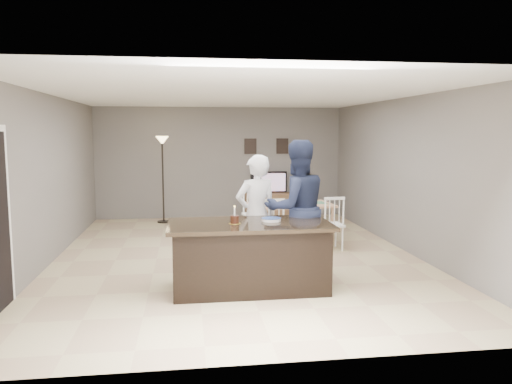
{
  "coord_description": "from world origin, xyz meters",
  "views": [
    {
      "loc": [
        -0.81,
        -8.25,
        2.09
      ],
      "look_at": [
        0.3,
        -0.3,
        1.13
      ],
      "focal_mm": 35.0,
      "sensor_mm": 36.0,
      "label": 1
    }
  ],
  "objects": [
    {
      "name": "birthday_cake",
      "position": [
        -0.2,
        -1.84,
        0.96
      ],
      "size": [
        0.15,
        0.15,
        0.24
      ],
      "color": "gold",
      "rests_on": "kitchen_island"
    },
    {
      "name": "tv_screen_glow",
      "position": [
        1.2,
        3.76,
        0.87
      ],
      "size": [
        0.78,
        0.0,
        0.78
      ],
      "primitive_type": "plane",
      "rotation": [
        1.57,
        0.0,
        3.14
      ],
      "color": "#CF4917",
      "rests_on": "tv_console"
    },
    {
      "name": "man",
      "position": [
        0.76,
        -1.25,
        0.99
      ],
      "size": [
        1.09,
        0.92,
        1.98
      ],
      "primitive_type": "imported",
      "rotation": [
        0.0,
        0.0,
        3.33
      ],
      "color": "#1C233E",
      "rests_on": "floor"
    },
    {
      "name": "floor",
      "position": [
        0.0,
        0.0,
        0.0
      ],
      "size": [
        8.0,
        8.0,
        0.0
      ],
      "primitive_type": "plane",
      "color": "tan",
      "rests_on": "ground"
    },
    {
      "name": "room_shell",
      "position": [
        0.0,
        0.0,
        1.68
      ],
      "size": [
        8.0,
        8.0,
        8.0
      ],
      "color": "slate",
      "rests_on": "floor"
    },
    {
      "name": "kitchen_island",
      "position": [
        0.0,
        -1.8,
        0.45
      ],
      "size": [
        2.15,
        1.1,
        0.9
      ],
      "color": "black",
      "rests_on": "floor"
    },
    {
      "name": "picture_frames",
      "position": [
        1.15,
        3.98,
        1.75
      ],
      "size": [
        1.1,
        0.02,
        0.38
      ],
      "color": "black",
      "rests_on": "room_shell"
    },
    {
      "name": "woman",
      "position": [
        0.18,
        -1.14,
        0.89
      ],
      "size": [
        0.74,
        0.6,
        1.77
      ],
      "primitive_type": "imported",
      "rotation": [
        0.0,
        0.0,
        3.44
      ],
      "color": "silver",
      "rests_on": "floor"
    },
    {
      "name": "television",
      "position": [
        1.2,
        3.84,
        0.86
      ],
      "size": [
        0.91,
        0.12,
        0.53
      ],
      "primitive_type": "imported",
      "rotation": [
        0.0,
        0.0,
        3.14
      ],
      "color": "black",
      "rests_on": "tv_console"
    },
    {
      "name": "tv_console",
      "position": [
        1.2,
        3.77,
        0.3
      ],
      "size": [
        1.2,
        0.4,
        0.6
      ],
      "primitive_type": "cube",
      "color": "brown",
      "rests_on": "floor"
    },
    {
      "name": "dining_table",
      "position": [
        1.11,
        0.89,
        0.62
      ],
      "size": [
        1.66,
        1.92,
        0.97
      ],
      "rotation": [
        0.0,
        0.0,
        0.09
      ],
      "color": "tan",
      "rests_on": "floor"
    },
    {
      "name": "floor_lamp",
      "position": [
        -1.36,
        3.41,
        1.55
      ],
      "size": [
        0.3,
        0.3,
        2.0
      ],
      "color": "black",
      "rests_on": "floor"
    },
    {
      "name": "plate_stack",
      "position": [
        0.31,
        -1.71,
        0.92
      ],
      "size": [
        0.27,
        0.27,
        0.04
      ],
      "color": "white",
      "rests_on": "kitchen_island"
    }
  ]
}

